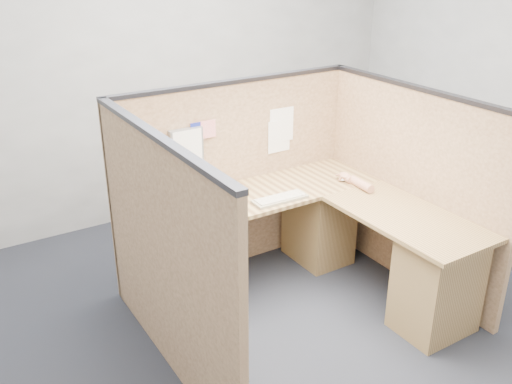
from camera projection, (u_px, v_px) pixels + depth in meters
floor at (308, 320)px, 4.03m from camera, size 5.00×5.00×0.00m
wall_back at (166, 68)px, 5.22m from camera, size 5.00×0.00×5.00m
cubicle_partitions at (276, 201)px, 4.06m from camera, size 2.06×1.83×1.53m
l_desk at (307, 248)px, 4.19m from camera, size 1.95×1.75×0.73m
laptop at (186, 195)px, 4.11m from camera, size 0.32×0.31×0.22m
keyboard at (280, 199)px, 4.15m from camera, size 0.42×0.15×0.03m
mouse at (344, 178)px, 4.49m from camera, size 0.11×0.07×0.04m
hand_forearm at (356, 182)px, 4.39m from camera, size 0.10×0.36×0.08m
blue_poster at (125, 136)px, 3.86m from camera, size 0.19×0.02×0.26m
american_flag at (200, 132)px, 4.15m from camera, size 0.21×0.01×0.36m
file_holder at (187, 150)px, 4.12m from camera, size 0.25×0.05×0.33m
paper_left at (282, 125)px, 4.54m from camera, size 0.22×0.01×0.28m
paper_right at (279, 136)px, 4.56m from camera, size 0.21×0.01×0.27m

